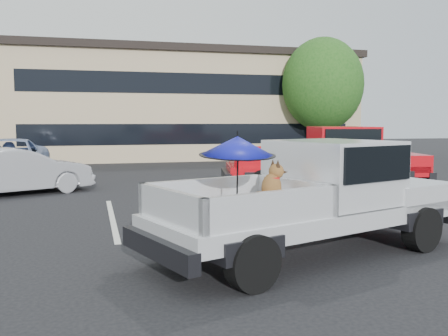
{
  "coord_description": "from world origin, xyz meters",
  "views": [
    {
      "loc": [
        -3.42,
        -9.46,
        2.21
      ],
      "look_at": [
        -0.95,
        -0.21,
        1.3
      ],
      "focal_mm": 40.0,
      "sensor_mm": 36.0,
      "label": 1
    }
  ],
  "objects_px": {
    "tree_right": "(323,84)",
    "silver_pickup": "(322,190)",
    "tree_back": "(231,89)",
    "red_pickup": "(336,157)",
    "blue_suv": "(7,160)",
    "silver_sedan": "(18,171)"
  },
  "relations": [
    {
      "from": "silver_pickup",
      "to": "blue_suv",
      "type": "bearing_deg",
      "value": 100.36
    },
    {
      "from": "tree_back",
      "to": "blue_suv",
      "type": "height_order",
      "value": "tree_back"
    },
    {
      "from": "tree_right",
      "to": "tree_back",
      "type": "distance_m",
      "value": 8.55
    },
    {
      "from": "tree_right",
      "to": "silver_pickup",
      "type": "bearing_deg",
      "value": -115.93
    },
    {
      "from": "red_pickup",
      "to": "blue_suv",
      "type": "height_order",
      "value": "red_pickup"
    },
    {
      "from": "silver_sedan",
      "to": "blue_suv",
      "type": "relative_size",
      "value": 0.76
    },
    {
      "from": "tree_back",
      "to": "red_pickup",
      "type": "bearing_deg",
      "value": -96.25
    },
    {
      "from": "red_pickup",
      "to": "tree_back",
      "type": "bearing_deg",
      "value": 95.28
    },
    {
      "from": "tree_back",
      "to": "blue_suv",
      "type": "bearing_deg",
      "value": -131.31
    },
    {
      "from": "silver_sedan",
      "to": "tree_back",
      "type": "bearing_deg",
      "value": -58.03
    },
    {
      "from": "tree_right",
      "to": "silver_sedan",
      "type": "relative_size",
      "value": 1.6
    },
    {
      "from": "tree_back",
      "to": "silver_pickup",
      "type": "xyz_separation_m",
      "value": [
        -5.7,
        -25.9,
        -3.36
      ]
    },
    {
      "from": "silver_sedan",
      "to": "blue_suv",
      "type": "xyz_separation_m",
      "value": [
        -0.82,
        3.42,
        0.08
      ]
    },
    {
      "from": "tree_right",
      "to": "blue_suv",
      "type": "height_order",
      "value": "tree_right"
    },
    {
      "from": "red_pickup",
      "to": "silver_sedan",
      "type": "distance_m",
      "value": 9.64
    },
    {
      "from": "tree_right",
      "to": "silver_sedan",
      "type": "xyz_separation_m",
      "value": [
        -14.55,
        -9.5,
        -3.51
      ]
    },
    {
      "from": "tree_back",
      "to": "silver_sedan",
      "type": "distance_m",
      "value": 21.3
    },
    {
      "from": "tree_right",
      "to": "silver_pickup",
      "type": "xyz_separation_m",
      "value": [
        -8.7,
        -17.9,
        -3.16
      ]
    },
    {
      "from": "red_pickup",
      "to": "blue_suv",
      "type": "relative_size",
      "value": 1.15
    },
    {
      "from": "tree_back",
      "to": "red_pickup",
      "type": "distance_m",
      "value": 19.97
    },
    {
      "from": "tree_back",
      "to": "silver_pickup",
      "type": "relative_size",
      "value": 1.18
    },
    {
      "from": "tree_back",
      "to": "silver_pickup",
      "type": "bearing_deg",
      "value": -102.42
    }
  ]
}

